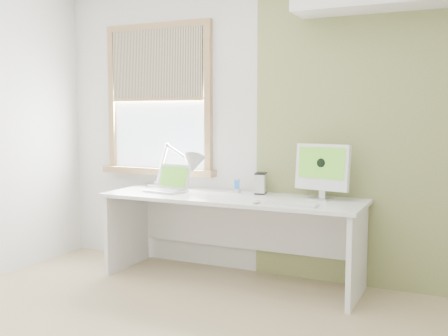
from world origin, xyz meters
The scene contains 11 objects.
room centered at (0.00, 0.00, 1.30)m, with size 4.04×3.54×2.64m.
accent_wall centered at (1.00, 1.74, 1.30)m, with size 2.00×0.02×2.60m, color olive.
window centered at (-1.00, 1.71, 1.54)m, with size 1.20×0.14×1.42m.
desk centered at (-0.09, 1.44, 0.53)m, with size 2.20×0.70×0.73m.
desk_lamp centered at (-0.57, 1.47, 0.95)m, with size 0.70×0.42×0.42m.
laptop centered at (-0.70, 1.41, 0.79)m, with size 0.36×0.31×0.23m.
phone_dock centered at (-0.12, 1.58, 0.77)m, with size 0.07×0.07×0.12m.
external_drive centered at (0.08, 1.61, 0.82)m, with size 0.12×0.16×0.18m.
imac centered at (0.64, 1.54, 0.98)m, with size 0.46×0.19×0.44m.
keyboard centered at (0.50, 1.16, 0.74)m, with size 0.40×0.13×0.02m.
mouse centered at (0.24, 1.13, 0.74)m, with size 0.05×0.09×0.03m, color white.
Camera 1 is at (1.70, -2.59, 1.40)m, focal length 42.43 mm.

